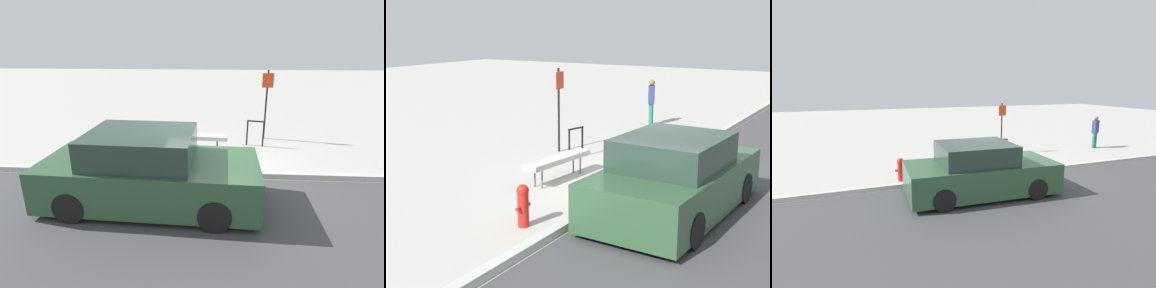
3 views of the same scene
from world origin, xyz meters
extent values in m
plane|color=#ADAAA3|center=(0.00, 0.00, 0.00)|extent=(60.00, 60.00, 0.00)
cube|color=#424244|center=(0.00, -5.15, 0.00)|extent=(60.00, 10.00, 0.01)
cube|color=#B7B7B2|center=(0.00, 0.00, 0.07)|extent=(60.00, 0.20, 0.13)
cylinder|color=#515156|center=(-1.27, 1.65, 0.21)|extent=(0.04, 0.04, 0.42)
cylinder|color=#515156|center=(0.13, 1.52, 0.21)|extent=(0.04, 0.04, 0.42)
cylinder|color=#515156|center=(-1.25, 1.85, 0.21)|extent=(0.04, 0.04, 0.42)
cylinder|color=#515156|center=(0.14, 1.73, 0.21)|extent=(0.04, 0.04, 0.42)
cube|color=#B2B2AD|center=(-0.56, 1.69, 0.48)|extent=(2.02, 0.54, 0.12)
cylinder|color=black|center=(1.10, 2.43, 0.40)|extent=(0.05, 0.05, 0.80)
cylinder|color=black|center=(1.59, 2.33, 0.40)|extent=(0.05, 0.05, 0.80)
cylinder|color=black|center=(1.34, 2.38, 0.80)|extent=(0.55, 0.16, 0.05)
cylinder|color=black|center=(1.75, 3.17, 1.15)|extent=(0.06, 0.06, 2.30)
cube|color=red|center=(1.75, 3.13, 1.97)|extent=(0.36, 0.02, 0.46)
cylinder|color=red|center=(-3.24, 0.68, 0.30)|extent=(0.20, 0.20, 0.60)
sphere|color=red|center=(-3.24, 0.68, 0.66)|extent=(0.22, 0.22, 0.22)
cylinder|color=red|center=(-3.38, 0.68, 0.36)|extent=(0.08, 0.07, 0.07)
cylinder|color=red|center=(-3.10, 0.68, 0.36)|extent=(0.08, 0.07, 0.07)
cylinder|color=#267259|center=(6.72, 2.59, 0.38)|extent=(0.15, 0.15, 0.75)
cylinder|color=#267259|center=(6.57, 2.53, 0.38)|extent=(0.15, 0.15, 0.75)
cube|color=navy|center=(6.65, 2.56, 1.07)|extent=(0.41, 0.31, 0.62)
sphere|color=#8C6647|center=(6.65, 2.56, 1.48)|extent=(0.21, 0.21, 0.21)
cylinder|color=black|center=(0.11, -0.53, 0.30)|extent=(0.61, 0.21, 0.60)
cylinder|color=black|center=(0.03, -2.28, 0.30)|extent=(0.61, 0.21, 0.60)
cylinder|color=black|center=(-2.53, -0.41, 0.30)|extent=(0.61, 0.21, 0.60)
cylinder|color=black|center=(-2.60, -2.17, 0.30)|extent=(0.61, 0.21, 0.60)
cube|color=#2D5133|center=(-1.25, -1.35, 0.53)|extent=(4.33, 2.08, 0.83)
cube|color=#253930|center=(-1.42, -1.34, 1.22)|extent=(2.11, 1.80, 0.58)
camera|label=1|loc=(-0.07, -6.79, 3.15)|focal=28.00mm
camera|label=2|loc=(-10.29, -4.68, 3.49)|focal=50.00mm
camera|label=3|loc=(-4.59, -8.94, 3.15)|focal=28.00mm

